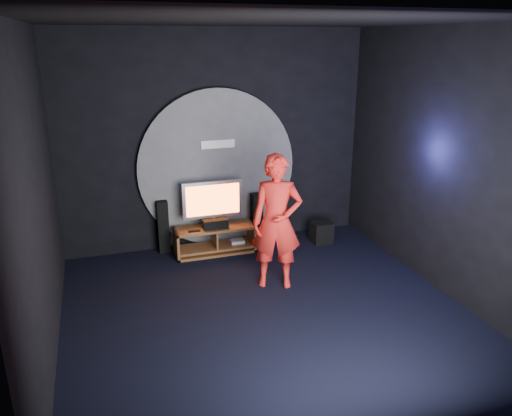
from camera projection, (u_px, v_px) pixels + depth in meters
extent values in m
plane|color=black|center=(266.00, 312.00, 6.38)|extent=(5.00, 5.00, 0.00)
cube|color=black|center=(216.00, 141.00, 8.06)|extent=(5.00, 0.04, 3.50)
cube|color=black|center=(383.00, 270.00, 3.57)|extent=(5.00, 0.04, 3.50)
cube|color=black|center=(36.00, 201.00, 5.08)|extent=(0.04, 5.00, 3.50)
cube|color=black|center=(447.00, 165.00, 6.55)|extent=(0.04, 5.00, 3.50)
cube|color=black|center=(268.00, 20.00, 5.25)|extent=(5.00, 5.00, 0.01)
cylinder|color=#515156|center=(218.00, 169.00, 8.16)|extent=(2.60, 0.08, 2.60)
cube|color=white|center=(218.00, 144.00, 7.98)|extent=(0.55, 0.03, 0.13)
cube|color=brown|center=(214.00, 228.00, 8.03)|extent=(1.29, 0.45, 0.04)
cube|color=brown|center=(215.00, 247.00, 8.14)|extent=(1.25, 0.42, 0.04)
cube|color=brown|center=(176.00, 244.00, 7.92)|extent=(0.04, 0.45, 0.45)
cube|color=brown|center=(251.00, 235.00, 8.28)|extent=(0.04, 0.45, 0.45)
cube|color=brown|center=(215.00, 237.00, 8.09)|extent=(0.03, 0.40, 0.29)
cube|color=brown|center=(215.00, 251.00, 8.17)|extent=(1.29, 0.45, 0.04)
cube|color=white|center=(237.00, 241.00, 8.24)|extent=(0.22, 0.16, 0.05)
cube|color=#ADADB4|center=(213.00, 224.00, 8.08)|extent=(0.36, 0.22, 0.04)
cylinder|color=#ADADB4|center=(213.00, 220.00, 8.06)|extent=(0.07, 0.07, 0.10)
cube|color=#ADADB4|center=(212.00, 199.00, 7.95)|extent=(0.97, 0.06, 0.60)
cube|color=orange|center=(213.00, 200.00, 7.92)|extent=(0.86, 0.01, 0.49)
cube|color=black|center=(215.00, 224.00, 7.92)|extent=(0.40, 0.15, 0.15)
cube|color=black|center=(194.00, 231.00, 7.81)|extent=(0.18, 0.05, 0.02)
cube|color=black|center=(163.00, 227.00, 8.07)|extent=(0.17, 0.19, 0.87)
cube|color=black|center=(257.00, 219.00, 8.43)|extent=(0.17, 0.19, 0.87)
cube|color=black|center=(321.00, 232.00, 8.53)|extent=(0.33, 0.33, 0.36)
imported|color=red|center=(277.00, 222.00, 6.81)|extent=(0.80, 0.66, 1.89)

